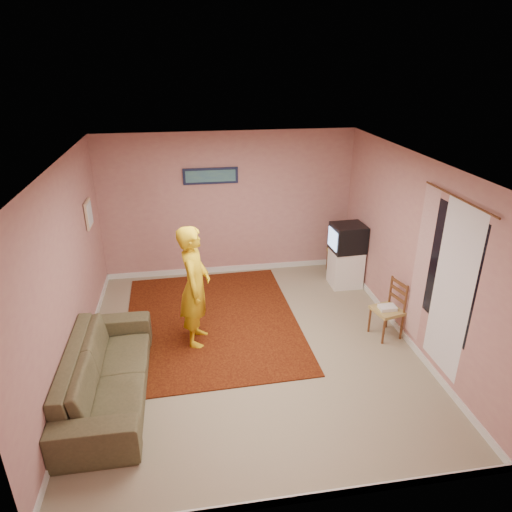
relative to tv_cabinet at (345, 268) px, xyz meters
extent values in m
plane|color=gray|center=(-1.95, -1.61, -0.33)|extent=(5.00, 5.00, 0.00)
cube|color=tan|center=(-1.95, 0.89, 0.97)|extent=(4.50, 0.02, 2.60)
cube|color=tan|center=(-1.95, -4.11, 0.97)|extent=(4.50, 0.02, 2.60)
cube|color=tan|center=(-4.20, -1.61, 0.97)|extent=(0.02, 5.00, 2.60)
cube|color=tan|center=(0.30, -1.61, 0.97)|extent=(0.02, 5.00, 2.60)
cube|color=silver|center=(-1.95, -1.61, 2.27)|extent=(4.50, 5.00, 0.02)
cube|color=silver|center=(-1.95, 0.88, -0.28)|extent=(4.50, 0.02, 0.10)
cube|color=silver|center=(-1.95, -4.10, -0.28)|extent=(4.50, 0.02, 0.10)
cube|color=silver|center=(-4.19, -1.61, -0.28)|extent=(0.02, 5.00, 0.10)
cube|color=silver|center=(0.29, -1.61, -0.28)|extent=(0.02, 5.00, 0.10)
cube|color=black|center=(0.29, -2.51, 1.12)|extent=(0.01, 1.10, 1.50)
cube|color=white|center=(0.28, -2.66, 0.92)|extent=(0.01, 0.75, 2.10)
cube|color=beige|center=(0.26, -1.96, 0.92)|extent=(0.01, 0.35, 2.10)
cylinder|color=brown|center=(0.25, -2.51, 1.99)|extent=(0.02, 1.40, 0.02)
cube|color=#131834|center=(-2.25, 0.86, 1.52)|extent=(0.95, 0.03, 0.28)
cube|color=#2D577E|center=(-2.25, 0.84, 1.52)|extent=(0.86, 0.01, 0.20)
cube|color=beige|center=(-4.17, -0.01, 1.22)|extent=(0.03, 0.38, 0.42)
cube|color=silver|center=(-4.15, -0.01, 1.22)|extent=(0.01, 0.30, 0.34)
cube|color=black|center=(-2.42, -0.86, -0.32)|extent=(2.65, 3.27, 0.02)
cube|color=white|center=(0.00, 0.00, 0.00)|extent=(0.52, 0.47, 0.66)
cube|color=black|center=(0.00, 0.00, 0.57)|extent=(0.56, 0.51, 0.47)
cube|color=#8CB2F2|center=(-0.27, -0.01, 0.57)|extent=(0.04, 0.39, 0.33)
cube|color=tan|center=(0.05, 0.49, 0.10)|extent=(0.40, 0.39, 0.05)
cube|color=brown|center=(0.05, 0.49, 0.32)|extent=(0.40, 0.05, 0.45)
cube|color=silver|center=(0.05, 0.49, 0.15)|extent=(0.42, 0.35, 0.06)
cube|color=#97B7F7|center=(0.05, 0.59, 0.38)|extent=(0.37, 0.05, 0.39)
cube|color=tan|center=(0.04, -1.64, 0.08)|extent=(0.45, 0.46, 0.05)
cube|color=brown|center=(0.04, -1.64, 0.31)|extent=(0.13, 0.39, 0.44)
cube|color=white|center=(0.04, -1.64, 0.13)|extent=(0.24, 0.17, 0.05)
imported|color=brown|center=(-3.75, -2.32, 0.00)|extent=(0.90, 2.28, 0.67)
imported|color=gold|center=(-2.66, -1.35, 0.54)|extent=(0.52, 0.70, 1.74)
camera|label=1|loc=(-2.71, -6.91, 3.42)|focal=32.00mm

